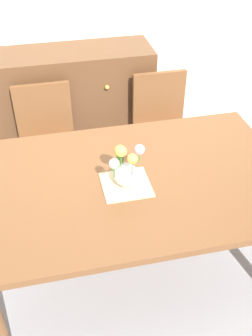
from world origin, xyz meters
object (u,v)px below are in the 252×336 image
at_px(dining_table, 134,189).
at_px(dresser, 68,109).
at_px(chair_right, 162,123).
at_px(chair_left, 47,136).
at_px(flower_vase, 126,168).

distance_m(dining_table, dresser, 1.36).
height_order(dining_table, chair_right, chair_right).
bearing_deg(chair_right, chair_left, 0.00).
relative_size(dining_table, chair_left, 1.99).
distance_m(chair_right, flower_vase, 1.14).
height_order(chair_right, dresser, dresser).
distance_m(dresser, flower_vase, 1.44).
xyz_separation_m(dining_table, chair_right, (0.45, 0.91, -0.16)).
distance_m(dining_table, flower_vase, 0.21).
relative_size(chair_left, chair_right, 1.00).
distance_m(chair_left, flower_vase, 1.09).
xyz_separation_m(chair_left, chair_right, (0.90, 0.00, 0.00)).
bearing_deg(flower_vase, dining_table, 37.00).
relative_size(dining_table, flower_vase, 7.33).
bearing_deg(dresser, dining_table, -79.42).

